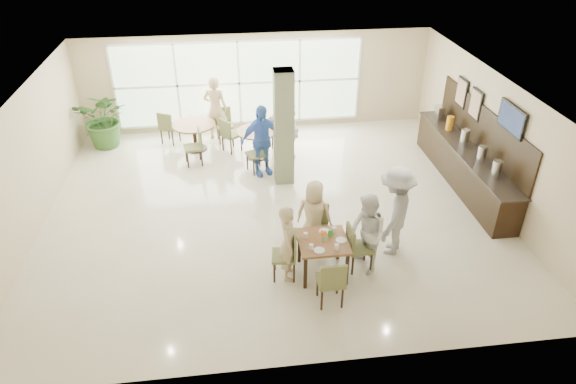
{
  "coord_description": "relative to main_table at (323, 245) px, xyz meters",
  "views": [
    {
      "loc": [
        -0.88,
        -9.79,
        6.33
      ],
      "look_at": [
        0.2,
        -1.2,
        1.1
      ],
      "focal_mm": 32.0,
      "sensor_mm": 36.0,
      "label": 1
    }
  ],
  "objects": [
    {
      "name": "main_table",
      "position": [
        0.0,
        0.0,
        0.0
      ],
      "size": [
        0.9,
        0.9,
        0.75
      ],
      "color": "brown",
      "rests_on": "ground"
    },
    {
      "name": "room_shell",
      "position": [
        -0.69,
        2.4,
        1.05
      ],
      "size": [
        10.0,
        10.0,
        10.0
      ],
      "color": "white",
      "rests_on": "ground"
    },
    {
      "name": "chairs_main_table",
      "position": [
        0.01,
        -0.0,
        -0.18
      ],
      "size": [
        1.93,
        2.0,
        0.95
      ],
      "color": "#5E6437",
      "rests_on": "ground"
    },
    {
      "name": "chairs_table_left",
      "position": [
        -2.47,
        5.63,
        -0.18
      ],
      "size": [
        2.09,
        1.96,
        0.95
      ],
      "color": "#5E6437",
      "rests_on": "ground"
    },
    {
      "name": "round_table_left",
      "position": [
        -2.51,
        5.62,
        -0.06
      ],
      "size": [
        1.17,
        1.17,
        0.75
      ],
      "color": "brown",
      "rests_on": "ground"
    },
    {
      "name": "adult_b",
      "position": [
        -0.06,
        4.91,
        0.14
      ],
      "size": [
        1.14,
        1.6,
        1.59
      ],
      "primitive_type": "imported",
      "rotation": [
        0.0,
        0.0,
        -1.19
      ],
      "color": "white",
      "rests_on": "ground"
    },
    {
      "name": "potted_plant",
      "position": [
        -4.92,
        6.16,
        0.16
      ],
      "size": [
        1.67,
        1.67,
        1.61
      ],
      "primitive_type": "imported",
      "rotation": [
        0.0,
        0.0,
        -0.17
      ],
      "color": "#346126",
      "rests_on": "ground"
    },
    {
      "name": "teen_right",
      "position": [
        0.82,
        0.02,
        0.15
      ],
      "size": [
        0.82,
        0.93,
        1.61
      ],
      "primitive_type": "imported",
      "rotation": [
        0.0,
        0.0,
        -1.26
      ],
      "color": "white",
      "rests_on": "ground"
    },
    {
      "name": "framed_art_a",
      "position": [
        4.25,
        3.4,
        1.2
      ],
      "size": [
        0.05,
        0.55,
        0.7
      ],
      "color": "black",
      "rests_on": "ground"
    },
    {
      "name": "adult_standing",
      "position": [
        -1.91,
        6.25,
        0.27
      ],
      "size": [
        0.77,
        0.6,
        1.85
      ],
      "primitive_type": "imported",
      "rotation": [
        0.0,
        0.0,
        2.87
      ],
      "color": "tan",
      "rests_on": "ground"
    },
    {
      "name": "adult_a",
      "position": [
        -0.8,
        4.01,
        0.26
      ],
      "size": [
        1.21,
        0.92,
        1.83
      ],
      "primitive_type": "imported",
      "rotation": [
        0.0,
        0.0,
        0.32
      ],
      "color": "#4473CE",
      "rests_on": "ground"
    },
    {
      "name": "teen_left",
      "position": [
        -0.64,
        0.0,
        0.11
      ],
      "size": [
        0.42,
        0.59,
        1.52
      ],
      "primitive_type": "imported",
      "rotation": [
        0.0,
        0.0,
        1.46
      ],
      "color": "tan",
      "rests_on": "ground"
    },
    {
      "name": "window_bank",
      "position": [
        -1.19,
        6.86,
        0.75
      ],
      "size": [
        7.0,
        0.04,
        7.0
      ],
      "color": "silver",
      "rests_on": "ground"
    },
    {
      "name": "teen_far",
      "position": [
        -0.03,
        0.83,
        0.1
      ],
      "size": [
        0.83,
        0.65,
        1.49
      ],
      "primitive_type": "imported",
      "rotation": [
        0.0,
        0.0,
        2.73
      ],
      "color": "tan",
      "rests_on": "ground"
    },
    {
      "name": "chairs_table_right",
      "position": [
        -0.86,
        4.98,
        -0.18
      ],
      "size": [
        2.0,
        1.85,
        0.95
      ],
      "color": "#5E6437",
      "rests_on": "ground"
    },
    {
      "name": "round_table_right",
      "position": [
        -0.85,
        4.98,
        -0.08
      ],
      "size": [
        1.07,
        1.07,
        0.75
      ],
      "color": "brown",
      "rests_on": "ground"
    },
    {
      "name": "framed_art_b",
      "position": [
        4.25,
        4.2,
        1.2
      ],
      "size": [
        0.05,
        0.55,
        0.7
      ],
      "color": "black",
      "rests_on": "ground"
    },
    {
      "name": "buffet_counter",
      "position": [
        4.01,
        2.9,
        -0.1
      ],
      "size": [
        0.64,
        4.7,
        1.95
      ],
      "color": "black",
      "rests_on": "ground"
    },
    {
      "name": "teen_standing",
      "position": [
        1.49,
        0.52,
        0.28
      ],
      "size": [
        1.21,
        1.38,
        1.85
      ],
      "primitive_type": "imported",
      "rotation": [
        0.0,
        0.0,
        -2.12
      ],
      "color": "#98999B",
      "rests_on": "ground"
    },
    {
      "name": "tabletop_clutter",
      "position": [
        0.02,
        -0.01,
        0.16
      ],
      "size": [
        0.77,
        0.76,
        0.21
      ],
      "color": "white",
      "rests_on": "main_table"
    },
    {
      "name": "ground",
      "position": [
        -0.69,
        2.4,
        -0.65
      ],
      "size": [
        10.0,
        10.0,
        0.0
      ],
      "primitive_type": "plane",
      "color": "beige",
      "rests_on": "ground"
    },
    {
      "name": "wall_tv",
      "position": [
        4.24,
        1.8,
        1.5
      ],
      "size": [
        0.06,
        1.0,
        0.58
      ],
      "color": "black",
      "rests_on": "ground"
    },
    {
      "name": "column",
      "position": [
        -0.29,
        3.6,
        0.75
      ],
      "size": [
        0.45,
        0.45,
        2.8
      ],
      "primitive_type": "cube",
      "color": "#6E7652",
      "rests_on": "ground"
    }
  ]
}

